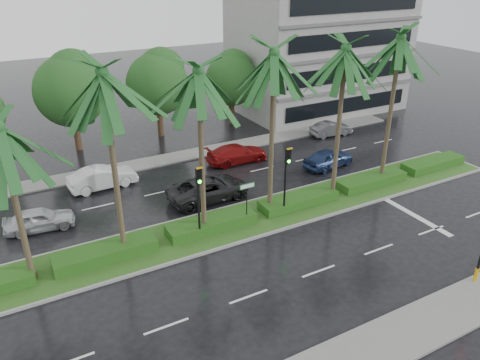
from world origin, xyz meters
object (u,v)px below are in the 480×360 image
car_red (237,153)px  car_white (103,177)px  car_silver (39,219)px  car_darkgrey (209,189)px  street_sign (247,194)px  car_blue (328,158)px  car_grey (331,129)px  signal_median_left (199,193)px

car_red → car_white: bearing=88.4°
car_silver → car_darkgrey: 10.10m
street_sign → car_silver: street_sign is taller
car_red → car_blue: car_blue is taller
car_white → car_grey: 20.01m
car_white → car_silver: bearing=125.6°
car_blue → car_grey: 6.95m
car_white → car_red: 10.03m
street_sign → car_red: bearing=65.0°
street_sign → car_grey: size_ratio=0.70×
street_sign → car_white: street_sign is taller
car_silver → car_darkgrey: size_ratio=0.72×
car_white → car_grey: size_ratio=1.20×
street_sign → car_darkgrey: size_ratio=0.49×
car_darkgrey → car_red: size_ratio=1.12×
car_darkgrey → car_white: bearing=46.2°
car_white → car_darkgrey: bearing=-135.9°
car_white → signal_median_left: bearing=-165.9°
street_sign → car_red: 9.60m
car_grey → car_red: bearing=102.0°
street_sign → car_blue: (9.50, 4.53, -1.42)m
car_blue → car_grey: size_ratio=1.11×
signal_median_left → car_silver: size_ratio=1.14×
street_sign → signal_median_left: bearing=-176.5°
car_silver → car_white: bearing=-44.5°
car_white → car_red: size_ratio=0.94×
signal_median_left → car_white: signal_median_left is taller
car_red → car_silver: bearing=103.7°
car_silver → car_darkgrey: car_darkgrey is taller
signal_median_left → car_blue: 13.55m
car_white → car_blue: bearing=-110.2°
signal_median_left → car_white: 10.00m
car_blue → street_sign: bearing=106.9°
signal_median_left → car_red: (7.02, 8.78, -2.31)m
signal_median_left → car_red: 11.47m
street_sign → car_grey: street_sign is taller
car_white → car_darkgrey: (5.52, -4.98, 0.00)m
street_sign → car_white: (-6.00, 9.09, -1.39)m
car_white → car_darkgrey: size_ratio=0.84×
car_silver → car_grey: bearing=-73.7°
car_white → car_blue: 16.16m
car_silver → car_white: (4.50, 3.71, 0.08)m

